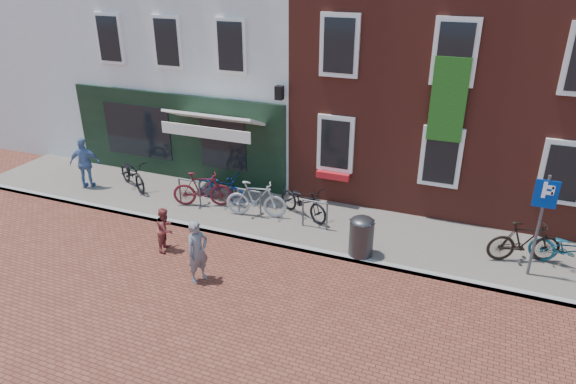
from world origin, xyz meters
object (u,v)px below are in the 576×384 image
at_px(woman, 198,251).
at_px(bicycle_4, 303,201).
at_px(cafe_person, 85,163).
at_px(bicycle_6, 571,250).
at_px(bicycle_1, 202,189).
at_px(bicycle_2, 221,187).
at_px(bicycle_3, 256,199).
at_px(bicycle_0, 132,174).
at_px(boy, 165,229).
at_px(bicycle_5, 525,242).
at_px(litter_bin, 362,234).
at_px(parking_sign, 542,210).

relative_size(woman, bicycle_4, 0.83).
distance_m(cafe_person, bicycle_4, 7.32).
relative_size(woman, bicycle_6, 0.83).
xyz_separation_m(bicycle_1, bicycle_2, (0.37, 0.48, -0.05)).
relative_size(bicycle_2, bicycle_3, 1.03).
bearing_deg(bicycle_1, bicycle_2, -58.46).
xyz_separation_m(bicycle_0, bicycle_2, (3.18, 0.15, 0.00)).
bearing_deg(bicycle_6, boy, 115.36).
bearing_deg(bicycle_1, bicycle_5, -109.32).
height_order(cafe_person, bicycle_6, cafe_person).
bearing_deg(litter_bin, bicycle_4, 145.35).
height_order(litter_bin, bicycle_2, litter_bin).
height_order(bicycle_1, bicycle_3, same).
bearing_deg(bicycle_3, bicycle_4, -80.87).
height_order(bicycle_0, bicycle_4, same).
height_order(bicycle_1, bicycle_5, same).
bearing_deg(bicycle_5, bicycle_3, 71.94).
relative_size(bicycle_0, bicycle_1, 1.03).
relative_size(litter_bin, parking_sign, 0.44).
xyz_separation_m(boy, bicycle_2, (0.02, 2.93, -0.01)).
height_order(boy, bicycle_1, boy).
bearing_deg(boy, bicycle_1, -1.89).
distance_m(bicycle_0, bicycle_1, 2.83).
relative_size(bicycle_3, bicycle_4, 0.97).
xyz_separation_m(cafe_person, bicycle_0, (1.40, 0.52, -0.35)).
relative_size(litter_bin, boy, 0.95).
bearing_deg(bicycle_5, bicycle_0, 69.41).
xyz_separation_m(bicycle_2, bicycle_3, (1.43, -0.51, 0.05)).
xyz_separation_m(cafe_person, bicycle_6, (14.17, 0.47, -0.35)).
bearing_deg(bicycle_5, litter_bin, 87.53).
distance_m(woman, bicycle_0, 5.96).
xyz_separation_m(cafe_person, bicycle_3, (6.01, 0.15, -0.30)).
distance_m(bicycle_1, bicycle_4, 3.11).
bearing_deg(bicycle_0, bicycle_4, -58.49).
bearing_deg(litter_bin, bicycle_5, 17.46).
distance_m(litter_bin, bicycle_1, 5.24).
bearing_deg(bicycle_2, bicycle_4, -80.27).
height_order(woman, bicycle_2, woman).
bearing_deg(bicycle_3, bicycle_5, -99.41).
relative_size(cafe_person, bicycle_1, 0.93).
xyz_separation_m(litter_bin, bicycle_4, (-2.07, 1.43, -0.10)).
relative_size(litter_bin, bicycle_5, 0.63).
relative_size(bicycle_2, bicycle_6, 1.00).
bearing_deg(bicycle_0, parking_sign, -63.08).
bearing_deg(litter_bin, cafe_person, 175.07).
height_order(boy, bicycle_2, boy).
height_order(woman, bicycle_4, woman).
height_order(parking_sign, bicycle_4, parking_sign).
height_order(parking_sign, boy, parking_sign).
distance_m(bicycle_3, bicycle_5, 7.12).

